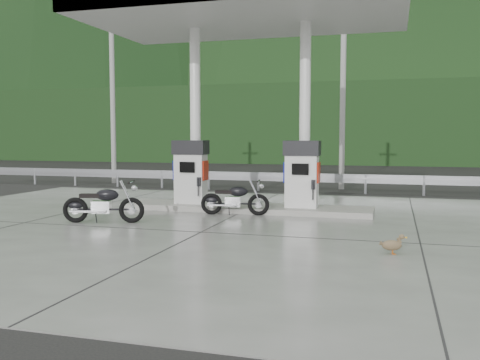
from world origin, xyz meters
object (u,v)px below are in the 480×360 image
(motorcycle_left, at_px, (103,205))
(motorcycle_right, at_px, (235,200))
(gas_pump_right, at_px, (302,174))
(gas_pump_left, at_px, (191,172))
(duck, at_px, (392,246))

(motorcycle_left, relative_size, motorcycle_right, 1.08)
(gas_pump_right, xyz_separation_m, motorcycle_right, (-1.63, -0.84, -0.65))
(gas_pump_left, bearing_deg, motorcycle_right, -28.10)
(gas_pump_left, distance_m, motorcycle_left, 3.19)
(duck, bearing_deg, gas_pump_right, 105.67)
(gas_pump_left, bearing_deg, gas_pump_right, 0.00)
(motorcycle_right, bearing_deg, gas_pump_right, 19.01)
(gas_pump_right, relative_size, duck, 4.23)
(gas_pump_left, relative_size, gas_pump_right, 1.00)
(motorcycle_left, xyz_separation_m, motorcycle_right, (2.66, 2.10, -0.03))
(gas_pump_right, xyz_separation_m, motorcycle_left, (-4.29, -2.94, -0.61))
(motorcycle_left, height_order, motorcycle_right, motorcycle_left)
(motorcycle_left, bearing_deg, duck, -28.72)
(motorcycle_right, height_order, duck, motorcycle_right)
(gas_pump_left, distance_m, motorcycle_right, 1.89)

